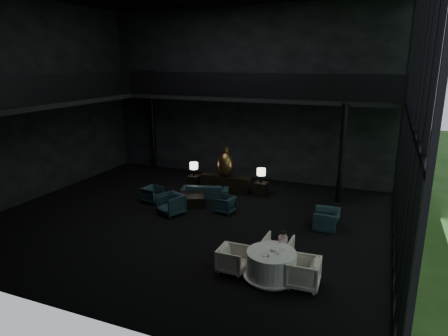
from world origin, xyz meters
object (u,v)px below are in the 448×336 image
at_px(console, 225,184).
at_px(child, 283,240).
at_px(lounge_armchair_west, 153,194).
at_px(dining_chair_north, 278,247).
at_px(side_table_right, 261,189).
at_px(window_armchair, 327,217).
at_px(lounge_armchair_south, 171,202).
at_px(side_table_left, 194,181).
at_px(sofa, 205,189).
at_px(dining_chair_east, 303,270).
at_px(dining_table, 271,267).
at_px(bronze_urn, 225,164).
at_px(table_lamp_right, 261,172).
at_px(coffee_table, 192,200).
at_px(table_lamp_left, 194,166).
at_px(lounge_armchair_east, 225,205).
at_px(dining_chair_west, 233,258).

distance_m(console, child, 6.66).
bearing_deg(lounge_armchair_west, dining_chair_north, -106.06).
bearing_deg(side_table_right, window_armchair, -38.46).
xyz_separation_m(lounge_armchair_south, window_armchair, (5.59, 0.91, -0.08)).
bearing_deg(console, side_table_left, 174.94).
xyz_separation_m(sofa, dining_chair_east, (5.21, -5.31, 0.08)).
distance_m(sofa, dining_table, 6.81).
bearing_deg(lounge_armchair_south, bronze_urn, 98.71).
bearing_deg(lounge_armchair_west, sofa, -41.87).
bearing_deg(table_lamp_right, lounge_armchair_west, -146.73).
distance_m(table_lamp_right, coffee_table, 3.21).
height_order(dining_table, child, child).
xyz_separation_m(sofa, lounge_armchair_west, (-1.71, -1.38, -0.04)).
bearing_deg(dining_table, dining_chair_north, 94.60).
bearing_deg(table_lamp_left, sofa, -46.82).
relative_size(table_lamp_right, lounge_armchair_east, 1.01).
relative_size(bronze_urn, dining_chair_west, 1.73).
xyz_separation_m(console, child, (3.93, -5.37, 0.37)).
relative_size(side_table_right, sofa, 0.31).
bearing_deg(window_armchair, dining_chair_north, -22.39).
height_order(lounge_armchair_east, window_armchair, window_armchair).
relative_size(table_lamp_left, dining_chair_west, 0.83).
relative_size(lounge_armchair_west, coffee_table, 0.68).
xyz_separation_m(side_table_left, lounge_armchair_east, (2.53, -2.49, 0.05)).
relative_size(console, lounge_armchair_south, 2.35).
height_order(side_table_left, window_armchair, window_armchair).
relative_size(side_table_left, sofa, 0.27).
height_order(bronze_urn, dining_chair_east, bronze_urn).
bearing_deg(bronze_urn, dining_chair_east, -53.44).
distance_m(table_lamp_left, lounge_armchair_west, 2.69).
height_order(dining_chair_east, child, child).
relative_size(lounge_armchair_west, dining_chair_west, 0.87).
xyz_separation_m(lounge_armchair_east, dining_chair_east, (3.77, -4.00, 0.14)).
height_order(table_lamp_right, dining_chair_east, table_lamp_right).
bearing_deg(table_lamp_left, lounge_armchair_west, -103.64).
bearing_deg(table_lamp_left, lounge_armchair_south, -77.92).
distance_m(coffee_table, dining_table, 6.05).
distance_m(lounge_armchair_south, dining_table, 5.58).
relative_size(dining_chair_west, child, 1.35).
xyz_separation_m(side_table_left, side_table_right, (3.20, -0.04, 0.03)).
bearing_deg(dining_chair_east, child, -143.69).
relative_size(console, dining_chair_north, 2.70).
bearing_deg(dining_chair_west, table_lamp_right, 10.70).
relative_size(bronze_urn, side_table_right, 2.26).
xyz_separation_m(dining_chair_east, dining_chair_west, (-1.94, 0.03, -0.07)).
bearing_deg(window_armchair, coffee_table, -96.64).
relative_size(bronze_urn, dining_chair_north, 1.56).
bearing_deg(console, lounge_armchair_west, -132.54).
xyz_separation_m(table_lamp_left, table_lamp_right, (3.20, -0.04, 0.06)).
bearing_deg(dining_chair_east, dining_chair_west, -93.48).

